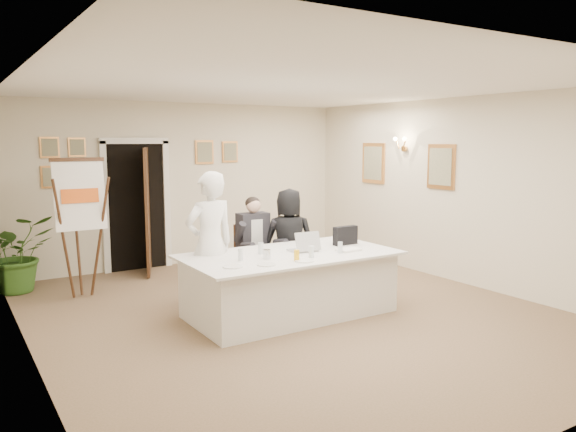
# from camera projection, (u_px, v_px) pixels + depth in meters

# --- Properties ---
(floor) EXTENTS (7.00, 7.00, 0.00)m
(floor) POSITION_uv_depth(u_px,v_px,m) (294.00, 313.00, 7.06)
(floor) COLOR brown
(floor) RESTS_ON ground
(ceiling) EXTENTS (6.00, 7.00, 0.02)m
(ceiling) POSITION_uv_depth(u_px,v_px,m) (294.00, 86.00, 6.68)
(ceiling) COLOR white
(ceiling) RESTS_ON wall_back
(wall_back) EXTENTS (6.00, 0.10, 2.80)m
(wall_back) POSITION_uv_depth(u_px,v_px,m) (186.00, 184.00, 9.81)
(wall_back) COLOR #ECE3C7
(wall_back) RESTS_ON floor
(wall_front) EXTENTS (6.00, 0.10, 2.80)m
(wall_front) POSITION_uv_depth(u_px,v_px,m) (563.00, 250.00, 3.93)
(wall_front) COLOR #ECE3C7
(wall_front) RESTS_ON floor
(wall_left) EXTENTS (0.10, 7.00, 2.80)m
(wall_left) POSITION_uv_depth(u_px,v_px,m) (26.00, 221.00, 5.29)
(wall_left) COLOR #ECE3C7
(wall_left) RESTS_ON floor
(wall_right) EXTENTS (0.10, 7.00, 2.80)m
(wall_right) POSITION_uv_depth(u_px,v_px,m) (461.00, 191.00, 8.44)
(wall_right) COLOR #ECE3C7
(wall_right) RESTS_ON floor
(doorway) EXTENTS (1.14, 0.86, 2.20)m
(doorway) POSITION_uv_depth(u_px,v_px,m) (140.00, 208.00, 9.24)
(doorway) COLOR black
(doorway) RESTS_ON floor
(pictures_back_wall) EXTENTS (3.40, 0.06, 0.80)m
(pictures_back_wall) POSITION_uv_depth(u_px,v_px,m) (141.00, 159.00, 9.30)
(pictures_back_wall) COLOR #DE944C
(pictures_back_wall) RESTS_ON wall_back
(pictures_right_wall) EXTENTS (0.06, 2.20, 0.80)m
(pictures_right_wall) POSITION_uv_depth(u_px,v_px,m) (404.00, 165.00, 9.39)
(pictures_right_wall) COLOR #DE944C
(pictures_right_wall) RESTS_ON wall_right
(wall_sconce) EXTENTS (0.20, 0.30, 0.24)m
(wall_sconce) POSITION_uv_depth(u_px,v_px,m) (402.00, 144.00, 9.31)
(wall_sconce) COLOR #B07B38
(wall_sconce) RESTS_ON wall_right
(conference_table) EXTENTS (2.63, 1.40, 0.78)m
(conference_table) POSITION_uv_depth(u_px,v_px,m) (290.00, 283.00, 6.97)
(conference_table) COLOR silver
(conference_table) RESTS_ON floor
(seated_man) EXTENTS (0.72, 0.75, 1.39)m
(seated_man) POSITION_uv_depth(u_px,v_px,m) (255.00, 245.00, 7.93)
(seated_man) COLOR black
(seated_man) RESTS_ON floor
(flip_chart) EXTENTS (0.66, 0.42, 1.89)m
(flip_chart) POSITION_uv_depth(u_px,v_px,m) (80.00, 236.00, 7.62)
(flip_chart) COLOR #361F11
(flip_chart) RESTS_ON floor
(standing_man) EXTENTS (0.69, 0.48, 1.79)m
(standing_man) POSITION_uv_depth(u_px,v_px,m) (210.00, 244.00, 6.88)
(standing_man) COLOR white
(standing_man) RESTS_ON floor
(standing_woman) EXTENTS (0.86, 0.76, 1.49)m
(standing_woman) POSITION_uv_depth(u_px,v_px,m) (289.00, 240.00, 7.98)
(standing_woman) COLOR black
(standing_woman) RESTS_ON floor
(potted_palm) EXTENTS (1.15, 1.05, 1.10)m
(potted_palm) POSITION_uv_depth(u_px,v_px,m) (17.00, 254.00, 8.00)
(potted_palm) COLOR #305D1F
(potted_palm) RESTS_ON floor
(laptop) EXTENTS (0.37, 0.39, 0.28)m
(laptop) POSITION_uv_depth(u_px,v_px,m) (302.00, 240.00, 7.06)
(laptop) COLOR #B7BABC
(laptop) RESTS_ON conference_table
(laptop_bag) EXTENTS (0.36, 0.11, 0.25)m
(laptop_bag) POSITION_uv_depth(u_px,v_px,m) (345.00, 235.00, 7.48)
(laptop_bag) COLOR black
(laptop_bag) RESTS_ON conference_table
(paper_stack) EXTENTS (0.31, 0.23, 0.03)m
(paper_stack) POSITION_uv_depth(u_px,v_px,m) (348.00, 250.00, 7.07)
(paper_stack) COLOR white
(paper_stack) RESTS_ON conference_table
(plate_left) EXTENTS (0.28, 0.28, 0.01)m
(plate_left) POSITION_uv_depth(u_px,v_px,m) (233.00, 267.00, 6.16)
(plate_left) COLOR white
(plate_left) RESTS_ON conference_table
(plate_mid) EXTENTS (0.25, 0.25, 0.01)m
(plate_mid) POSITION_uv_depth(u_px,v_px,m) (266.00, 265.00, 6.26)
(plate_mid) COLOR white
(plate_mid) RESTS_ON conference_table
(plate_near) EXTENTS (0.27, 0.27, 0.01)m
(plate_near) POSITION_uv_depth(u_px,v_px,m) (305.00, 261.00, 6.46)
(plate_near) COLOR white
(plate_near) RESTS_ON conference_table
(glass_a) EXTENTS (0.07, 0.07, 0.14)m
(glass_a) POSITION_uv_depth(u_px,v_px,m) (241.00, 255.00, 6.49)
(glass_a) COLOR silver
(glass_a) RESTS_ON conference_table
(glass_b) EXTENTS (0.08, 0.08, 0.14)m
(glass_b) POSITION_uv_depth(u_px,v_px,m) (311.00, 252.00, 6.67)
(glass_b) COLOR silver
(glass_b) RESTS_ON conference_table
(glass_c) EXTENTS (0.07, 0.07, 0.14)m
(glass_c) POSITION_uv_depth(u_px,v_px,m) (340.00, 247.00, 6.93)
(glass_c) COLOR silver
(glass_c) RESTS_ON conference_table
(glass_d) EXTENTS (0.08, 0.08, 0.14)m
(glass_d) POSITION_uv_depth(u_px,v_px,m) (261.00, 248.00, 6.87)
(glass_d) COLOR silver
(glass_d) RESTS_ON conference_table
(oj_glass) EXTENTS (0.08, 0.08, 0.13)m
(oj_glass) POSITION_uv_depth(u_px,v_px,m) (297.00, 255.00, 6.48)
(oj_glass) COLOR yellow
(oj_glass) RESTS_ON conference_table
(steel_jug) EXTENTS (0.10, 0.10, 0.11)m
(steel_jug) POSITION_uv_depth(u_px,v_px,m) (267.00, 254.00, 6.59)
(steel_jug) COLOR silver
(steel_jug) RESTS_ON conference_table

